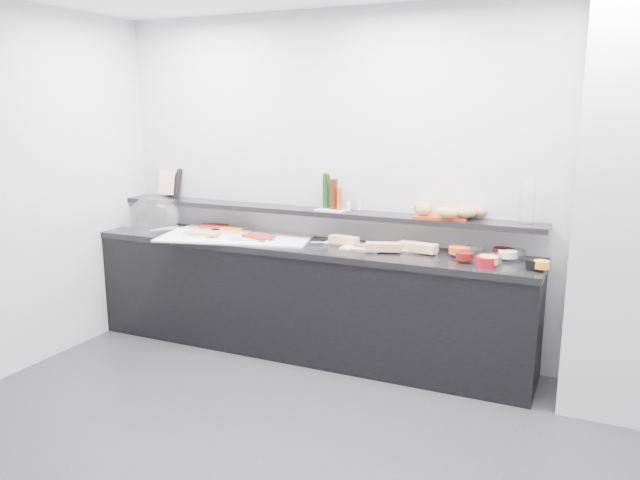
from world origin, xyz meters
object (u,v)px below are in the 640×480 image
at_px(cloche_base, 151,227).
at_px(sandwich_plate_mid, 361,249).
at_px(framed_print, 174,182).
at_px(condiment_tray, 332,210).
at_px(bread_tray, 440,216).
at_px(carafe, 528,203).

distance_m(cloche_base, sandwich_plate_mid, 1.99).
height_order(sandwich_plate_mid, framed_print, framed_print).
relative_size(condiment_tray, bread_tray, 0.63).
height_order(cloche_base, carafe, carafe).
xyz_separation_m(bread_tray, carafe, (0.62, -0.02, 0.14)).
xyz_separation_m(cloche_base, condiment_tray, (1.67, 0.17, 0.24)).
bearing_deg(bread_tray, carafe, -12.96).
bearing_deg(framed_print, cloche_base, -73.18).
distance_m(bread_tray, carafe, 0.63).
bearing_deg(condiment_tray, bread_tray, 10.30).
bearing_deg(sandwich_plate_mid, bread_tray, 25.33).
bearing_deg(condiment_tray, cloche_base, -167.37).
bearing_deg(sandwich_plate_mid, condiment_tray, 151.19).
bearing_deg(bread_tray, framed_print, 167.17).
distance_m(sandwich_plate_mid, bread_tray, 0.64).
relative_size(sandwich_plate_mid, carafe, 1.01).
bearing_deg(framed_print, carafe, 20.85).
relative_size(cloche_base, bread_tray, 1.14).
bearing_deg(carafe, condiment_tray, -178.85).
height_order(condiment_tray, bread_tray, bread_tray).
height_order(framed_print, bread_tray, framed_print).
distance_m(cloche_base, bread_tray, 2.54).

